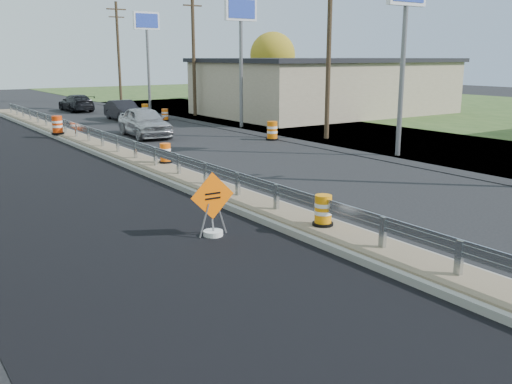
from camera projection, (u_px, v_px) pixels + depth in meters
ground at (238, 202)px, 17.64m from camera, size 140.00×140.00×0.00m
grass_verge_far at (506, 117)px, 42.14m from camera, size 40.00×120.00×0.03m
milled_overlay at (15, 167)px, 23.25m from camera, size 7.20×120.00×0.01m
median at (136, 161)px, 24.04m from camera, size 1.60×55.00×0.23m
guardrail at (126, 143)px, 24.70m from camera, size 0.10×46.15×0.72m
retail_building_near at (326, 86)px, 44.73m from camera, size 18.50×12.50×4.27m
pylon_sign_south at (406, 6)px, 24.32m from camera, size 2.20×0.30×7.90m
pylon_sign_mid at (241, 21)px, 34.75m from camera, size 2.20×0.30×7.90m
pylon_sign_north at (147, 30)px, 45.99m from camera, size 2.20×0.30×7.90m
utility_pole_smid at (329, 46)px, 30.04m from camera, size 1.90×0.26×9.40m
utility_pole_nmid at (194, 49)px, 42.08m from camera, size 1.90×0.26×9.40m
utility_pole_north at (118, 51)px, 54.12m from camera, size 1.90×0.26×9.40m
tree_far_yellow at (273, 55)px, 58.17m from camera, size 4.62×4.62×6.86m
caution_sign at (213, 220)px, 14.20m from camera, size 1.19×0.49×1.63m
barrel_median_near at (323, 211)px, 14.34m from camera, size 0.53×0.53×0.78m
barrel_median_mid at (165, 153)px, 22.82m from camera, size 0.54×0.54×0.79m
barrel_median_far at (57, 125)px, 31.25m from camera, size 0.68×0.68×1.00m
barrel_shoulder_near at (272, 131)px, 30.65m from camera, size 0.69×0.69×1.01m
barrel_shoulder_mid at (165, 115)px, 39.92m from camera, size 0.56×0.56×0.83m
barrel_shoulder_far at (145, 110)px, 43.05m from camera, size 0.62×0.62×0.91m
car_silver at (145, 122)px, 31.87m from camera, size 2.34×4.99×1.65m
car_dark_mid at (123, 110)px, 40.10m from camera, size 1.58×4.26×1.39m
car_dark_far at (76, 103)px, 46.82m from camera, size 1.96×4.74×1.37m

